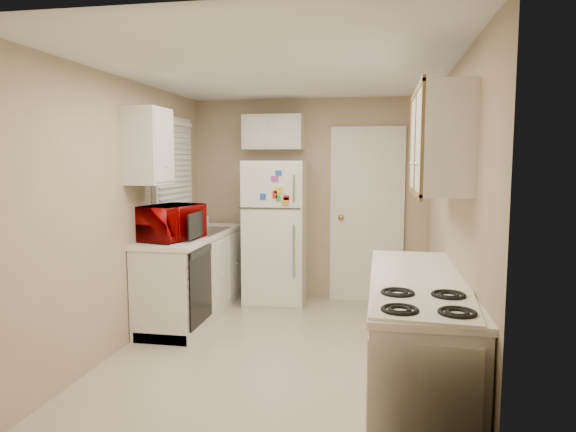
# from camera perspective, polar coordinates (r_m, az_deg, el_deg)

# --- Properties ---
(floor) EXTENTS (3.80, 3.80, 0.00)m
(floor) POSITION_cam_1_polar(r_m,az_deg,el_deg) (4.62, -1.14, -15.01)
(floor) COLOR beige
(floor) RESTS_ON ground
(ceiling) EXTENTS (3.80, 3.80, 0.00)m
(ceiling) POSITION_cam_1_polar(r_m,az_deg,el_deg) (4.37, -1.21, 15.80)
(ceiling) COLOR white
(ceiling) RESTS_ON floor
(wall_left) EXTENTS (3.80, 3.80, 0.00)m
(wall_left) POSITION_cam_1_polar(r_m,az_deg,el_deg) (4.81, -17.76, 0.28)
(wall_left) COLOR tan
(wall_left) RESTS_ON floor
(wall_right) EXTENTS (3.80, 3.80, 0.00)m
(wall_right) POSITION_cam_1_polar(r_m,az_deg,el_deg) (4.28, 17.52, -0.42)
(wall_right) COLOR tan
(wall_right) RESTS_ON floor
(wall_back) EXTENTS (2.80, 2.80, 0.00)m
(wall_back) POSITION_cam_1_polar(r_m,az_deg,el_deg) (6.20, 2.30, 1.85)
(wall_back) COLOR tan
(wall_back) RESTS_ON floor
(wall_front) EXTENTS (2.80, 2.80, 0.00)m
(wall_front) POSITION_cam_1_polar(r_m,az_deg,el_deg) (2.52, -9.77, -4.74)
(wall_front) COLOR tan
(wall_front) RESTS_ON floor
(left_counter) EXTENTS (0.60, 1.80, 0.90)m
(left_counter) POSITION_cam_1_polar(r_m,az_deg,el_deg) (5.62, -10.44, -6.46)
(left_counter) COLOR silver
(left_counter) RESTS_ON floor
(dishwasher) EXTENTS (0.03, 0.58, 0.72)m
(dishwasher) POSITION_cam_1_polar(r_m,az_deg,el_deg) (4.96, -9.75, -7.67)
(dishwasher) COLOR black
(dishwasher) RESTS_ON floor
(sink) EXTENTS (0.54, 0.74, 0.16)m
(sink) POSITION_cam_1_polar(r_m,az_deg,el_deg) (5.68, -9.99, -2.10)
(sink) COLOR gray
(sink) RESTS_ON left_counter
(microwave) EXTENTS (0.68, 0.48, 0.41)m
(microwave) POSITION_cam_1_polar(r_m,az_deg,el_deg) (5.12, -12.85, -0.92)
(microwave) COLOR #830202
(microwave) RESTS_ON left_counter
(soap_bottle) EXTENTS (0.09, 0.09, 0.19)m
(soap_bottle) POSITION_cam_1_polar(r_m,az_deg,el_deg) (6.00, -9.33, -0.29)
(soap_bottle) COLOR white
(soap_bottle) RESTS_ON left_counter
(window_blinds) EXTENTS (0.10, 0.98, 1.08)m
(window_blinds) POSITION_cam_1_polar(r_m,az_deg,el_deg) (5.72, -12.59, 5.35)
(window_blinds) COLOR silver
(window_blinds) RESTS_ON wall_left
(upper_cabinet_left) EXTENTS (0.30, 0.45, 0.70)m
(upper_cabinet_left) POSITION_cam_1_polar(r_m,az_deg,el_deg) (4.91, -15.23, 7.49)
(upper_cabinet_left) COLOR silver
(upper_cabinet_left) RESTS_ON wall_left
(refrigerator) EXTENTS (0.72, 0.70, 1.67)m
(refrigerator) POSITION_cam_1_polar(r_m,az_deg,el_deg) (5.99, -1.36, -1.83)
(refrigerator) COLOR silver
(refrigerator) RESTS_ON floor
(cabinet_over_fridge) EXTENTS (0.70, 0.30, 0.40)m
(cabinet_over_fridge) POSITION_cam_1_polar(r_m,az_deg,el_deg) (6.11, -1.63, 9.30)
(cabinet_over_fridge) COLOR silver
(cabinet_over_fridge) RESTS_ON wall_back
(interior_door) EXTENTS (0.86, 0.06, 2.08)m
(interior_door) POSITION_cam_1_polar(r_m,az_deg,el_deg) (6.12, 8.74, 0.03)
(interior_door) COLOR silver
(interior_door) RESTS_ON floor
(right_counter) EXTENTS (0.60, 2.00, 0.90)m
(right_counter) POSITION_cam_1_polar(r_m,az_deg,el_deg) (3.64, 13.92, -13.60)
(right_counter) COLOR silver
(right_counter) RESTS_ON floor
(stove) EXTENTS (0.59, 0.71, 0.81)m
(stove) POSITION_cam_1_polar(r_m,az_deg,el_deg) (3.05, 14.73, -18.56)
(stove) COLOR silver
(stove) RESTS_ON floor
(upper_cabinet_right) EXTENTS (0.30, 1.20, 0.70)m
(upper_cabinet_right) POSITION_cam_1_polar(r_m,az_deg,el_deg) (3.74, 16.49, 7.90)
(upper_cabinet_right) COLOR silver
(upper_cabinet_right) RESTS_ON wall_right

